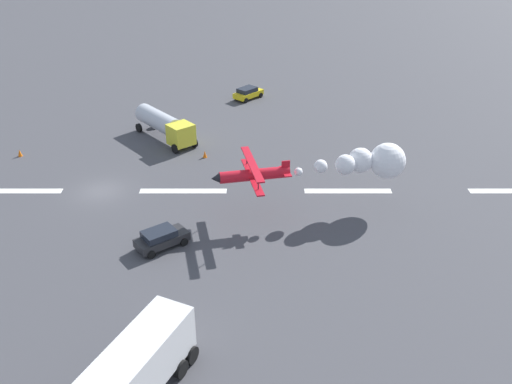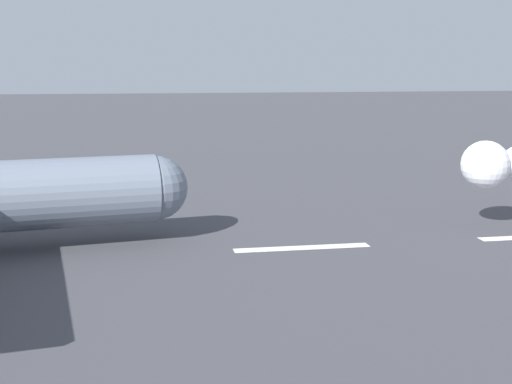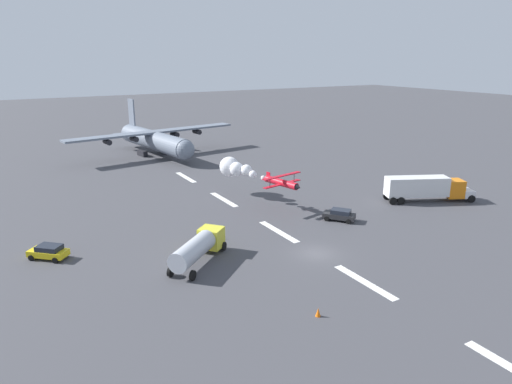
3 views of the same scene
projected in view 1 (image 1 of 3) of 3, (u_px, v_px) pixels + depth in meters
ground_plane at (102, 191)px, 51.95m from camera, size 440.00×440.00×0.00m
runway_stripe_3 at (20, 191)px, 51.96m from camera, size 8.00×0.90×0.01m
runway_stripe_4 at (185, 191)px, 51.93m from camera, size 8.00×0.90×0.01m
runway_stripe_5 at (349, 191)px, 51.89m from camera, size 8.00×0.90×0.01m
stunt_biplane_red at (360, 163)px, 47.37m from camera, size 16.36×7.11×3.05m
fuel_tanker_truck at (166, 124)px, 61.59m from camera, size 7.56×8.25×2.90m
followme_car_yellow at (162, 238)px, 43.60m from camera, size 4.33×3.89×1.52m
airport_staff_sedan at (249, 93)px, 73.74m from camera, size 4.07×4.20×1.52m
traffic_cone_near at (21, 153)px, 58.41m from camera, size 0.44×0.44×0.75m
traffic_cone_far at (206, 154)px, 58.12m from camera, size 0.44×0.44×0.75m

